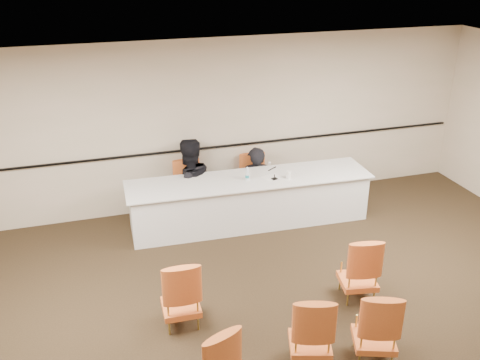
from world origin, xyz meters
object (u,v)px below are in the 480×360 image
(microphone, at_px, (275,172))
(panelist_main_chair, at_px, (255,182))
(aud_chair_back_mid, at_px, (311,328))
(panelist_second, at_px, (189,190))
(aud_chair_front_right, at_px, (359,267))
(aud_chair_back_right, at_px, (376,324))
(coffee_cup, at_px, (289,175))
(panelist_second_chair, at_px, (189,189))
(aud_chair_front_left, at_px, (180,292))
(panelist_main, at_px, (255,190))
(panel_table, at_px, (250,201))
(water_bottle, at_px, (247,174))
(drinking_glass, at_px, (248,177))

(microphone, bearing_deg, panelist_main_chair, 78.82)
(aud_chair_back_mid, bearing_deg, panelist_second, 114.92)
(aud_chair_front_right, height_order, aud_chair_back_right, same)
(panelist_main_chair, distance_m, panelist_second, 1.20)
(panelist_second, height_order, aud_chair_back_right, panelist_second)
(coffee_cup, bearing_deg, panelist_main_chair, 113.05)
(panelist_second_chair, xyz_separation_m, aud_chair_front_left, (-0.74, -2.92, 0.00))
(panelist_main, relative_size, panelist_second_chair, 1.73)
(panelist_second, xyz_separation_m, coffee_cup, (1.53, -0.81, 0.44))
(panelist_second, bearing_deg, panel_table, 132.00)
(aud_chair_back_mid, distance_m, aud_chair_back_right, 0.74)
(microphone, height_order, aud_chair_back_right, microphone)
(microphone, xyz_separation_m, aud_chair_front_right, (0.35, -2.29, -0.48))
(microphone, xyz_separation_m, aud_chair_back_right, (-0.04, -3.39, -0.48))
(panel_table, bearing_deg, aud_chair_front_right, -71.00)
(panelist_second, relative_size, aud_chair_back_right, 2.01)
(panel_table, xyz_separation_m, aud_chair_back_mid, (-0.39, -3.38, 0.06))
(water_bottle, height_order, drinking_glass, water_bottle)
(microphone, bearing_deg, panel_table, 141.10)
(panelist_second_chair, relative_size, water_bottle, 4.19)
(coffee_cup, bearing_deg, water_bottle, 167.71)
(microphone, relative_size, drinking_glass, 2.72)
(aud_chair_front_right, bearing_deg, drinking_glass, 118.50)
(aud_chair_back_right, bearing_deg, panelist_main, 110.82)
(panelist_second, bearing_deg, aud_chair_back_mid, 84.19)
(panelist_second, bearing_deg, aud_chair_back_right, 93.48)
(panelist_second, relative_size, aud_chair_front_left, 2.01)
(panelist_second_chair, height_order, water_bottle, water_bottle)
(panel_table, xyz_separation_m, panelist_second, (-0.91, 0.63, 0.04))
(panel_table, relative_size, coffee_cup, 31.33)
(drinking_glass, height_order, aud_chair_front_left, aud_chair_front_left)
(panelist_main, xyz_separation_m, aud_chair_front_right, (0.44, -3.02, 0.16))
(panelist_second, distance_m, aud_chair_back_mid, 4.05)
(panel_table, distance_m, microphone, 0.68)
(panelist_second_chair, height_order, aud_chair_front_right, same)
(aud_chair_front_right, bearing_deg, water_bottle, 118.83)
(panel_table, bearing_deg, microphone, -18.41)
(aud_chair_front_left, bearing_deg, coffee_cup, 45.26)
(panelist_main, relative_size, panelist_second, 0.86)
(panelist_main_chair, height_order, microphone, microphone)
(panelist_main_chair, bearing_deg, panelist_second, -180.00)
(panelist_main_chair, bearing_deg, aud_chair_back_mid, -97.40)
(drinking_glass, bearing_deg, water_bottle, -160.36)
(drinking_glass, relative_size, aud_chair_front_left, 0.11)
(drinking_glass, bearing_deg, aud_chair_back_mid, -95.84)
(panel_table, bearing_deg, coffee_cup, -14.10)
(drinking_glass, bearing_deg, panelist_second, 142.71)
(aud_chair_front_left, bearing_deg, water_bottle, 57.12)
(water_bottle, bearing_deg, panelist_second_chair, 142.05)
(coffee_cup, xyz_separation_m, aud_chair_front_right, (0.11, -2.25, -0.41))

